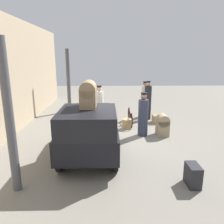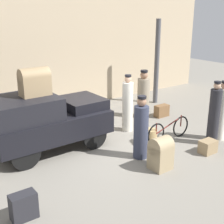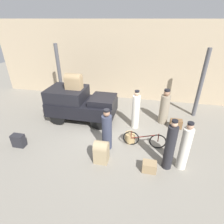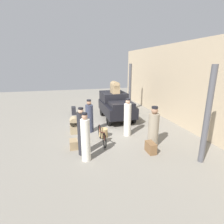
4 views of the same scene
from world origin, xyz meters
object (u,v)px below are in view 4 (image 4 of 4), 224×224
trunk_umber_medium (74,111)px  porter_carrying_trunk (86,139)px  wicker_basket (103,133)px  conductor_in_dark_uniform (82,133)px  porter_lifting_near_truck (153,128)px  bicycle (102,135)px  trunk_barrel_dark (74,125)px  trunk_on_truck_roof (115,87)px  truck (116,105)px  porter_standing_middle (89,117)px  trunk_wicker_pale (151,148)px  trunk_large_brown (74,144)px  porter_with_bicycle (127,119)px

trunk_umber_medium → porter_carrying_trunk: bearing=1.3°
wicker_basket → conductor_in_dark_uniform: 1.90m
porter_lifting_near_truck → conductor_in_dark_uniform: bearing=-89.9°
bicycle → trunk_barrel_dark: size_ratio=2.02×
bicycle → porter_carrying_trunk: (1.29, -0.85, 0.50)m
wicker_basket → trunk_on_truck_roof: bearing=154.3°
trunk_on_truck_roof → wicker_basket: bearing=-25.7°
truck → porter_standing_middle: bearing=-46.4°
bicycle → conductor_in_dark_uniform: conductor_in_dark_uniform is taller
conductor_in_dark_uniform → porter_standing_middle: bearing=165.3°
truck → conductor_in_dark_uniform: bearing=-31.6°
conductor_in_dark_uniform → trunk_wicker_pale: 2.74m
trunk_wicker_pale → porter_carrying_trunk: bearing=-92.2°
trunk_barrel_dark → trunk_on_truck_roof: trunk_on_truck_roof is taller
trunk_large_brown → trunk_on_truck_roof: size_ratio=0.61×
porter_standing_middle → porter_carrying_trunk: bearing=-10.5°
wicker_basket → porter_lifting_near_truck: porter_lifting_near_truck is taller
porter_lifting_near_truck → porter_with_bicycle: bearing=-151.7°
conductor_in_dark_uniform → trunk_barrel_dark: size_ratio=2.23×
conductor_in_dark_uniform → trunk_on_truck_roof: 5.03m
porter_standing_middle → trunk_large_brown: 1.97m
porter_lifting_near_truck → trunk_on_truck_roof: size_ratio=2.26×
wicker_basket → trunk_barrel_dark: trunk_barrel_dark is taller
truck → trunk_barrel_dark: bearing=-56.2°
truck → porter_lifting_near_truck: (4.03, 0.50, -0.12)m
wicker_basket → trunk_wicker_pale: trunk_wicker_pale is taller
truck → porter_with_bicycle: bearing=-4.1°
trunk_large_brown → trunk_umber_medium: 5.09m
porter_with_bicycle → trunk_wicker_pale: (1.87, 0.32, -0.63)m
porter_standing_middle → porter_with_bicycle: bearing=61.3°
trunk_large_brown → trunk_umber_medium: (-5.09, 0.25, 0.08)m
trunk_wicker_pale → trunk_large_brown: 3.13m
bicycle → porter_with_bicycle: porter_with_bicycle is taller
trunk_wicker_pale → trunk_barrel_dark: 3.96m
trunk_large_brown → trunk_umber_medium: bearing=177.1°
porter_lifting_near_truck → trunk_umber_medium: size_ratio=3.27×
conductor_in_dark_uniform → trunk_barrel_dark: 2.30m
porter_lifting_near_truck → porter_standing_middle: size_ratio=1.02×
porter_lifting_near_truck → trunk_large_brown: 3.39m
porter_carrying_trunk → trunk_wicker_pale: 2.59m
trunk_on_truck_roof → porter_carrying_trunk: bearing=-27.0°
porter_carrying_trunk → porter_lifting_near_truck: 2.94m
wicker_basket → trunk_umber_medium: trunk_umber_medium is taller
truck → trunk_umber_medium: truck is taller
trunk_large_brown → conductor_in_dark_uniform: bearing=28.2°
bicycle → trunk_large_brown: size_ratio=3.65×
porter_with_bicycle → trunk_large_brown: 2.77m
truck → porter_with_bicycle: porter_with_bicycle is taller
bicycle → trunk_wicker_pale: bearing=50.4°
trunk_on_truck_roof → trunk_large_brown: bearing=-37.4°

